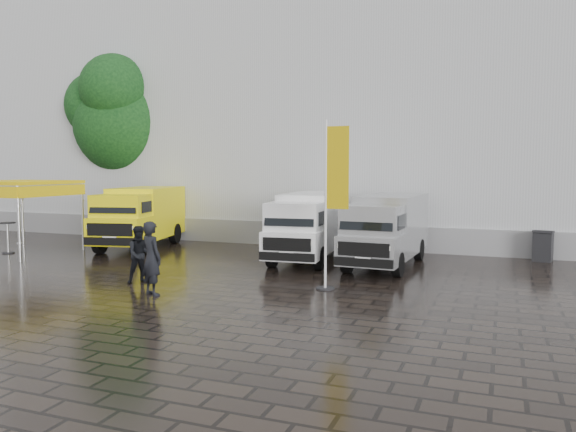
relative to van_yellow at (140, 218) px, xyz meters
The scene contains 13 objects.
ground 10.14m from the van_yellow, 30.71° to the right, with size 120.00×120.00×0.00m, color black.
exhibition_hall 15.94m from the van_yellow, 45.55° to the left, with size 44.00×16.00×12.00m, color silver.
hall_plinth 11.04m from the van_yellow, 14.78° to the left, with size 44.00×0.15×1.00m, color gray.
van_yellow is the anchor object (origin of this frame).
van_white 7.47m from the van_yellow, ahead, with size 1.81×5.44×2.36m, color white, non-canonical shape.
van_silver 10.29m from the van_yellow, ahead, with size 1.80×5.41×2.35m, color #ADAFB2, non-canonical shape.
canopy_tent 4.69m from the van_yellow, 139.63° to the right, with size 3.37×3.37×2.79m.
flagpole 10.82m from the van_yellow, 26.47° to the right, with size 0.88×0.50×4.56m.
tree 7.10m from the van_yellow, 131.85° to the left, with size 4.95×4.95×8.89m.
cocktail_table 4.97m from the van_yellow, 141.41° to the right, with size 0.60×0.60×1.19m, color black.
wheelie_bin 15.42m from the van_yellow, ahead, with size 0.66×0.66×1.09m, color black.
person_front 8.95m from the van_yellow, 52.34° to the right, with size 0.70×0.46×1.92m, color black.
person_tent 7.29m from the van_yellow, 54.08° to the right, with size 0.79×0.62×1.63m, color black.
Camera 1 is at (5.24, -14.01, 3.28)m, focal length 35.00 mm.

